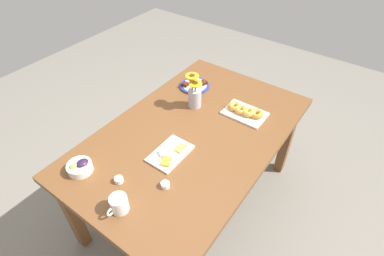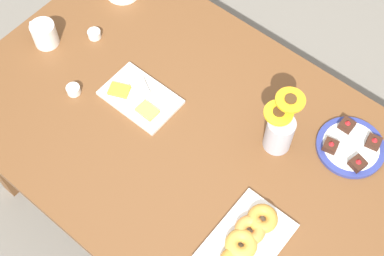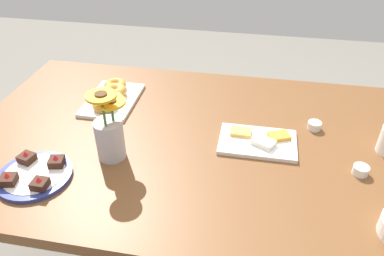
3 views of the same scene
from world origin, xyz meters
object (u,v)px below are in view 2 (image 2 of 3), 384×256
cheese_platter (140,97)px  jam_cup_berry (73,90)px  dessert_plate (351,146)px  flower_vase (280,131)px  croissant_platter (247,240)px  jam_cup_honey (94,34)px  coffee_mug (44,34)px  dining_table (192,146)px

cheese_platter → jam_cup_berry: cheese_platter is taller
dessert_plate → flower_vase: 0.25m
croissant_platter → jam_cup_honey: croissant_platter is taller
coffee_mug → croissant_platter: 1.03m
cheese_platter → flower_vase: bearing=-161.5°
cheese_platter → croissant_platter: bearing=163.5°
jam_cup_berry → cheese_platter: bearing=-147.3°
cheese_platter → jam_cup_berry: size_ratio=5.42×
jam_cup_berry → croissant_platter: bearing=176.4°
dining_table → cheese_platter: cheese_platter is taller
cheese_platter → dining_table: bearing=-178.2°
jam_cup_berry → dessert_plate: dessert_plate is taller
coffee_mug → flower_vase: bearing=-168.1°
flower_vase → jam_cup_honey: bearing=4.2°
cheese_platter → flower_vase: 0.49m
croissant_platter → dessert_plate: size_ratio=1.25×
jam_cup_honey → jam_cup_berry: size_ratio=1.00×
coffee_mug → jam_cup_honey: 0.18m
croissant_platter → dessert_plate: same height
dessert_plate → coffee_mug: bearing=16.8°
flower_vase → cheese_platter: bearing=18.5°
dessert_plate → dining_table: bearing=33.8°
dining_table → jam_cup_honey: jam_cup_honey is taller
dining_table → coffee_mug: 0.67m
cheese_platter → jam_cup_berry: 0.23m
dining_table → flower_vase: (-0.24, -0.15, 0.17)m
jam_cup_berry → dessert_plate: (-0.85, -0.42, -0.00)m
cheese_platter → flower_vase: (-0.46, -0.16, 0.08)m
croissant_platter → jam_cup_berry: croissant_platter is taller
dessert_plate → cheese_platter: bearing=24.1°
dining_table → coffee_mug: size_ratio=12.92×
dining_table → dessert_plate: bearing=-146.2°
croissant_platter → flower_vase: (0.12, -0.33, 0.06)m
dining_table → croissant_platter: 0.42m
jam_cup_honey → flower_vase: (-0.78, -0.06, 0.07)m
coffee_mug → cheese_platter: bearing=-175.7°
dining_table → croissant_platter: (-0.36, 0.18, 0.11)m
dining_table → jam_cup_berry: (0.42, 0.13, 0.10)m
dining_table → dessert_plate: size_ratio=7.13×
coffee_mug → cheese_platter: (-0.43, -0.03, -0.04)m
flower_vase → dining_table: bearing=32.2°
jam_cup_honey → cheese_platter: bearing=162.7°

